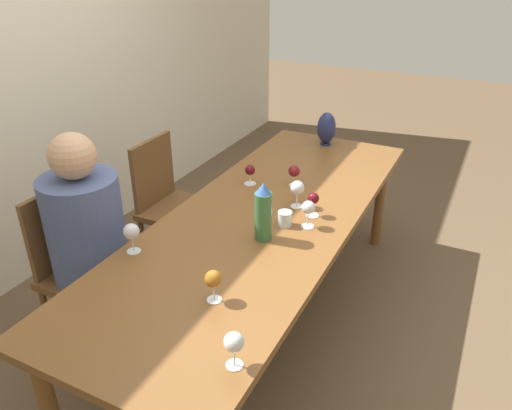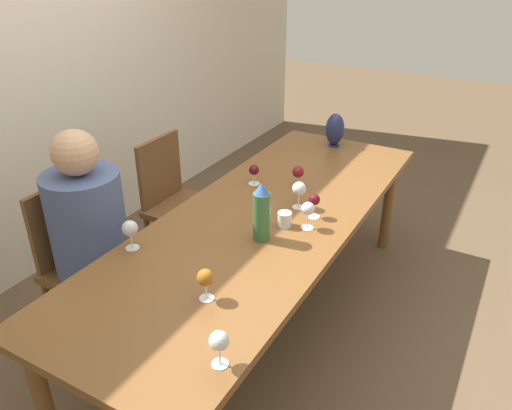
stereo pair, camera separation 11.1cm
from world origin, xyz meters
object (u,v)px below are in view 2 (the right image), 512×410
(wine_glass_0, at_px, (298,172))
(wine_glass_2, at_px, (299,189))
(water_bottle, at_px, (262,212))
(chair_far, at_px, (178,200))
(wine_glass_5, at_px, (130,229))
(chair_near, at_px, (86,260))
(wine_glass_3, at_px, (219,342))
(person_near, at_px, (92,238))
(vase, at_px, (335,129))
(wine_glass_1, at_px, (314,201))
(wine_glass_4, at_px, (308,209))
(wine_glass_6, at_px, (206,278))
(water_tumbler, at_px, (285,219))
(wine_glass_7, at_px, (254,171))

(wine_glass_0, distance_m, wine_glass_2, 0.27)
(water_bottle, bearing_deg, chair_far, 61.11)
(wine_glass_5, bearing_deg, water_bottle, -52.42)
(chair_near, bearing_deg, wine_glass_3, -111.86)
(wine_glass_0, bearing_deg, chair_far, 98.34)
(wine_glass_3, distance_m, person_near, 1.21)
(vase, height_order, wine_glass_3, vase)
(water_bottle, bearing_deg, person_near, 110.56)
(wine_glass_5, relative_size, chair_far, 0.16)
(wine_glass_1, relative_size, wine_glass_3, 0.94)
(water_bottle, height_order, wine_glass_2, water_bottle)
(wine_glass_4, distance_m, wine_glass_6, 0.72)
(wine_glass_2, bearing_deg, chair_near, 126.59)
(vase, relative_size, chair_far, 0.26)
(water_tumbler, height_order, wine_glass_6, wine_glass_6)
(wine_glass_7, distance_m, chair_far, 0.66)
(vase, relative_size, wine_glass_7, 1.96)
(wine_glass_6, bearing_deg, wine_glass_3, -138.39)
(chair_near, xyz_separation_m, chair_far, (0.81, 0.00, 0.00))
(water_bottle, bearing_deg, vase, 6.80)
(vase, relative_size, wine_glass_0, 1.86)
(person_near, bearing_deg, water_bottle, -69.44)
(wine_glass_0, xyz_separation_m, wine_glass_7, (-0.10, 0.24, -0.01))
(chair_far, bearing_deg, wine_glass_4, -105.83)
(wine_glass_2, height_order, wine_glass_3, wine_glass_2)
(water_bottle, distance_m, wine_glass_3, 0.83)
(water_tumbler, distance_m, vase, 1.20)
(chair_near, bearing_deg, wine_glass_0, -41.08)
(wine_glass_1, height_order, chair_near, chair_near)
(wine_glass_4, relative_size, chair_near, 0.16)
(water_bottle, bearing_deg, wine_glass_0, 9.04)
(wine_glass_5, bearing_deg, wine_glass_7, -9.20)
(wine_glass_5, distance_m, chair_near, 0.55)
(wine_glass_7, xyz_separation_m, person_near, (-0.83, 0.48, -0.16))
(water_bottle, bearing_deg, wine_glass_2, -2.79)
(vase, height_order, person_near, person_near)
(wine_glass_7, bearing_deg, wine_glass_3, -154.92)
(wine_glass_0, distance_m, chair_far, 0.88)
(wine_glass_2, distance_m, wine_glass_5, 0.90)
(wine_glass_1, bearing_deg, wine_glass_5, 138.44)
(wine_glass_3, relative_size, chair_near, 0.15)
(chair_near, bearing_deg, wine_glass_5, -98.47)
(wine_glass_4, bearing_deg, wine_glass_5, 132.10)
(person_near, bearing_deg, vase, -21.87)
(wine_glass_2, bearing_deg, wine_glass_3, -167.68)
(wine_glass_2, relative_size, chair_far, 0.17)
(wine_glass_7, bearing_deg, water_bottle, -147.07)
(wine_glass_0, distance_m, wine_glass_5, 1.06)
(water_bottle, xyz_separation_m, wine_glass_4, (0.20, -0.15, -0.04))
(vase, xyz_separation_m, wine_glass_6, (-1.86, -0.19, -0.02))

